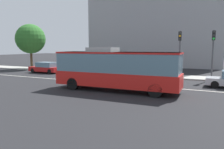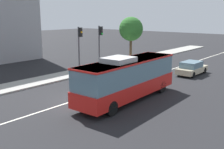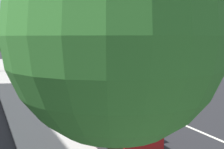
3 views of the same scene
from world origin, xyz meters
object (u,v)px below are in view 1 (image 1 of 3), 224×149
at_px(traffic_light_mid_block, 213,46).
at_px(street_tree_kerbside_left, 31,39).
at_px(transit_bus, 116,68).
at_px(sedan_red, 46,68).
at_px(traffic_light_near_corner, 180,46).

bearing_deg(traffic_light_mid_block, street_tree_kerbside_left, -96.04).
bearing_deg(transit_bus, sedan_red, 151.25).
distance_m(transit_bus, traffic_light_mid_block, 11.35).
height_order(traffic_light_mid_block, street_tree_kerbside_left, street_tree_kerbside_left).
relative_size(traffic_light_near_corner, traffic_light_mid_block, 1.00).
xyz_separation_m(sedan_red, traffic_light_mid_block, (20.51, 1.84, 2.84)).
bearing_deg(street_tree_kerbside_left, traffic_light_mid_block, -2.64).
bearing_deg(street_tree_kerbside_left, sedan_red, -28.19).
relative_size(transit_bus, traffic_light_mid_block, 1.93).
bearing_deg(traffic_light_near_corner, transit_bus, -25.14).
bearing_deg(street_tree_kerbside_left, traffic_light_near_corner, -3.24).
height_order(sedan_red, traffic_light_near_corner, traffic_light_near_corner).
xyz_separation_m(traffic_light_mid_block, street_tree_kerbside_left, (-26.21, 1.21, 1.20)).
xyz_separation_m(traffic_light_near_corner, street_tree_kerbside_left, (-22.93, 1.30, 1.20)).
bearing_deg(transit_bus, traffic_light_mid_block, 51.43).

